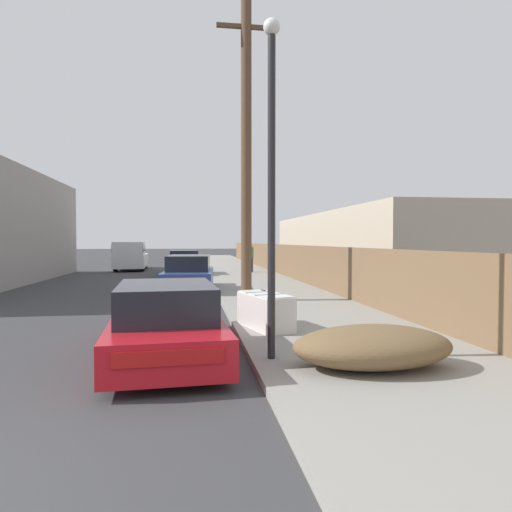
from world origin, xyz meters
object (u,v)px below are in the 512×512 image
street_lamp (272,165)px  pedestrian (251,257)px  car_parked_mid (189,275)px  discarded_fridge (265,311)px  car_parked_far (183,264)px  utility_pole (246,147)px  pickup_truck (131,256)px  brush_pile (373,347)px  parked_sports_car_red (166,322)px

street_lamp → pedestrian: street_lamp is taller
car_parked_mid → pedestrian: (3.56, 9.04, 0.36)m
discarded_fridge → car_parked_far: 16.65m
car_parked_far → utility_pole: (2.08, -12.08, 4.17)m
pickup_truck → utility_pole: size_ratio=0.61×
utility_pole → pedestrian: bearing=81.8°
car_parked_far → pickup_truck: bearing=121.6°
discarded_fridge → brush_pile: size_ratio=0.72×
parked_sports_car_red → car_parked_mid: 9.53m
parked_sports_car_red → car_parked_far: 18.11m
parked_sports_car_red → car_parked_far: bearing=86.0°
discarded_fridge → street_lamp: (-0.31, -2.47, 2.64)m
brush_pile → car_parked_mid: bearing=103.3°
parked_sports_car_red → pedestrian: (3.95, 18.55, 0.44)m
pedestrian → street_lamp: bearing=-96.7°
car_parked_mid → street_lamp: 10.78m
pickup_truck → utility_pole: bearing=106.0°
street_lamp → parked_sports_car_red: bearing=151.6°
parked_sports_car_red → utility_pole: 7.68m
discarded_fridge → brush_pile: 3.37m
car_parked_far → pickup_truck: (-3.53, 5.12, 0.27)m
car_parked_far → pedestrian: (3.89, 0.45, 0.35)m
discarded_fridge → car_parked_mid: car_parked_mid is taller
utility_pole → brush_pile: bearing=-83.4°
parked_sports_car_red → utility_pole: size_ratio=0.52×
parked_sports_car_red → pedestrian: bearing=74.2°
discarded_fridge → street_lamp: street_lamp is taller
car_parked_far → street_lamp: bearing=-88.1°
discarded_fridge → brush_pile: discarded_fridge is taller
car_parked_mid → pickup_truck: 14.25m
parked_sports_car_red → utility_pole: (2.13, 6.03, 4.26)m
brush_pile → pickup_truck: bearing=104.7°
utility_pole → street_lamp: utility_pole is taller
utility_pole → pedestrian: 13.22m
car_parked_far → pickup_truck: 6.23m
parked_sports_car_red → street_lamp: size_ratio=0.92×
parked_sports_car_red → brush_pile: bearing=-32.1°
car_parked_far → utility_pole: size_ratio=0.50×
car_parked_mid → pedestrian: pedestrian is taller
parked_sports_car_red → car_parked_mid: car_parked_mid is taller
discarded_fridge → pedestrian: bearing=68.0°
car_parked_mid → pedestrian: size_ratio=2.71×
pickup_truck → utility_pole: utility_pole is taller
car_parked_mid → pedestrian: bearing=72.3°
discarded_fridge → street_lamp: 3.63m
utility_pole → brush_pile: (0.89, -7.66, -4.41)m
pickup_truck → street_lamp: street_lamp is taller
pickup_truck → car_parked_mid: bearing=103.7°
car_parked_mid → car_parked_far: (-0.33, 8.59, 0.01)m
car_parked_far → utility_pole: utility_pole is taller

